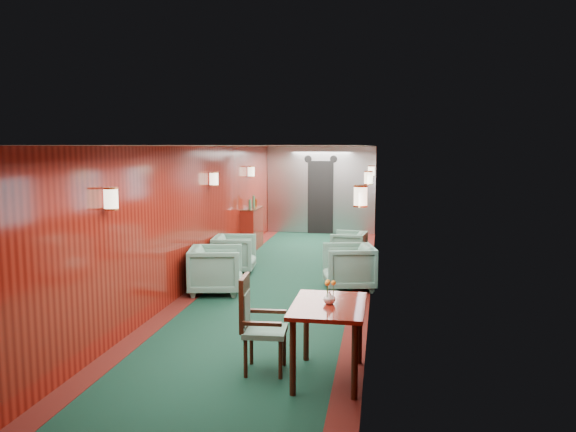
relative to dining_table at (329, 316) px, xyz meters
The scene contains 12 objects.
room 4.16m from the dining_table, 106.31° to the left, with size 12.00×12.10×2.40m.
bulkhead 9.88m from the dining_table, 96.62° to the left, with size 2.98×0.17×2.39m.
windows_right 4.23m from the dining_table, 85.15° to the left, with size 0.02×8.60×0.80m.
wall_sconces 4.73m from the dining_table, 104.32° to the left, with size 2.97×7.97×0.25m.
dining_table is the anchor object (origin of this frame).
side_chair 0.79m from the dining_table, behind, with size 0.49×0.51×1.04m.
credenza 7.59m from the dining_table, 109.06° to the left, with size 0.34×1.08×1.24m.
flower_vase 0.19m from the dining_table, 33.61° to the left, with size 0.13×0.13×0.13m, color silver.
armchair_left_near 3.79m from the dining_table, 124.44° to the left, with size 0.82×0.85×0.77m, color #204C42.
armchair_left_far 5.17m from the dining_table, 115.68° to the left, with size 0.76×0.78×0.71m, color #204C42.
armchair_right_near 3.75m from the dining_table, 90.11° to the left, with size 0.80×0.83×0.75m, color #204C42.
armchair_right_far 6.04m from the dining_table, 91.31° to the left, with size 0.68×0.70×0.63m, color #204C42.
Camera 1 is at (1.64, -9.45, 2.39)m, focal length 35.00 mm.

